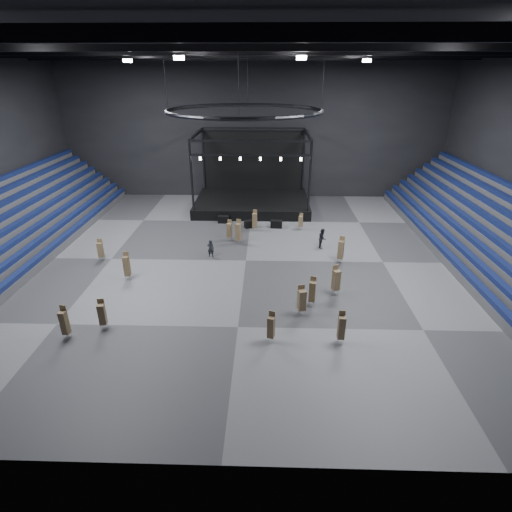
{
  "coord_description": "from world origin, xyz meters",
  "views": [
    {
      "loc": [
        1.87,
        -33.01,
        15.85
      ],
      "look_at": [
        0.99,
        -2.0,
        1.4
      ],
      "focal_mm": 28.0,
      "sensor_mm": 36.0,
      "label": 1
    }
  ],
  "objects_px": {
    "flight_case_mid": "(250,224)",
    "crew_member": "(322,238)",
    "chair_stack_3": "(127,266)",
    "chair_stack_13": "(302,300)",
    "flight_case_right": "(276,224)",
    "chair_stack_10": "(64,322)",
    "chair_stack_8": "(312,291)",
    "flight_case_left": "(223,219)",
    "chair_stack_5": "(336,280)",
    "stage": "(252,195)",
    "chair_stack_4": "(271,327)",
    "chair_stack_11": "(301,221)",
    "chair_stack_0": "(100,249)",
    "chair_stack_9": "(341,249)",
    "chair_stack_12": "(255,220)",
    "chair_stack_1": "(102,314)",
    "chair_stack_6": "(229,230)",
    "chair_stack_2": "(238,231)",
    "man_center": "(211,248)"
  },
  "relations": [
    {
      "from": "chair_stack_13",
      "to": "chair_stack_3",
      "type": "bearing_deg",
      "value": 144.57
    },
    {
      "from": "flight_case_right",
      "to": "chair_stack_12",
      "type": "height_order",
      "value": "chair_stack_12"
    },
    {
      "from": "chair_stack_3",
      "to": "chair_stack_6",
      "type": "distance_m",
      "value": 11.56
    },
    {
      "from": "chair_stack_10",
      "to": "crew_member",
      "type": "relative_size",
      "value": 1.23
    },
    {
      "from": "chair_stack_5",
      "to": "crew_member",
      "type": "relative_size",
      "value": 1.27
    },
    {
      "from": "flight_case_left",
      "to": "chair_stack_9",
      "type": "distance_m",
      "value": 15.42
    },
    {
      "from": "chair_stack_3",
      "to": "chair_stack_13",
      "type": "xyz_separation_m",
      "value": [
        14.03,
        -4.92,
        -0.03
      ]
    },
    {
      "from": "chair_stack_8",
      "to": "flight_case_left",
      "type": "bearing_deg",
      "value": 129.71
    },
    {
      "from": "flight_case_left",
      "to": "man_center",
      "type": "height_order",
      "value": "man_center"
    },
    {
      "from": "chair_stack_10",
      "to": "crew_member",
      "type": "bearing_deg",
      "value": 46.02
    },
    {
      "from": "crew_member",
      "to": "chair_stack_1",
      "type": "bearing_deg",
      "value": 144.71
    },
    {
      "from": "chair_stack_3",
      "to": "crew_member",
      "type": "distance_m",
      "value": 18.43
    },
    {
      "from": "chair_stack_3",
      "to": "chair_stack_13",
      "type": "relative_size",
      "value": 1.06
    },
    {
      "from": "chair_stack_4",
      "to": "chair_stack_11",
      "type": "xyz_separation_m",
      "value": [
        3.34,
        20.0,
        -0.14
      ]
    },
    {
      "from": "stage",
      "to": "chair_stack_9",
      "type": "xyz_separation_m",
      "value": [
        8.56,
        -16.33,
        -0.17
      ]
    },
    {
      "from": "stage",
      "to": "chair_stack_13",
      "type": "bearing_deg",
      "value": -80.03
    },
    {
      "from": "stage",
      "to": "chair_stack_10",
      "type": "relative_size",
      "value": 5.86
    },
    {
      "from": "chair_stack_1",
      "to": "chair_stack_4",
      "type": "bearing_deg",
      "value": -14.08
    },
    {
      "from": "chair_stack_1",
      "to": "chair_stack_6",
      "type": "bearing_deg",
      "value": 57.13
    },
    {
      "from": "chair_stack_4",
      "to": "chair_stack_6",
      "type": "xyz_separation_m",
      "value": [
        -4.15,
        16.72,
        0.03
      ]
    },
    {
      "from": "chair_stack_2",
      "to": "flight_case_right",
      "type": "bearing_deg",
      "value": 65.96
    },
    {
      "from": "flight_case_right",
      "to": "chair_stack_8",
      "type": "distance_m",
      "value": 16.28
    },
    {
      "from": "chair_stack_9",
      "to": "crew_member",
      "type": "bearing_deg",
      "value": 131.58
    },
    {
      "from": "flight_case_right",
      "to": "chair_stack_10",
      "type": "bearing_deg",
      "value": -124.23
    },
    {
      "from": "flight_case_mid",
      "to": "crew_member",
      "type": "distance_m",
      "value": 9.01
    },
    {
      "from": "chair_stack_4",
      "to": "chair_stack_11",
      "type": "height_order",
      "value": "chair_stack_4"
    },
    {
      "from": "stage",
      "to": "chair_stack_10",
      "type": "height_order",
      "value": "stage"
    },
    {
      "from": "chair_stack_13",
      "to": "chair_stack_1",
      "type": "bearing_deg",
      "value": 172.59
    },
    {
      "from": "stage",
      "to": "chair_stack_8",
      "type": "bearing_deg",
      "value": -77.5
    },
    {
      "from": "stage",
      "to": "chair_stack_6",
      "type": "relative_size",
      "value": 6.35
    },
    {
      "from": "flight_case_mid",
      "to": "chair_stack_6",
      "type": "height_order",
      "value": "chair_stack_6"
    },
    {
      "from": "chair_stack_3",
      "to": "chair_stack_0",
      "type": "bearing_deg",
      "value": 138.01
    },
    {
      "from": "chair_stack_2",
      "to": "chair_stack_5",
      "type": "relative_size",
      "value": 1.04
    },
    {
      "from": "flight_case_mid",
      "to": "crew_member",
      "type": "bearing_deg",
      "value": -35.76
    },
    {
      "from": "chair_stack_5",
      "to": "chair_stack_12",
      "type": "height_order",
      "value": "chair_stack_5"
    },
    {
      "from": "stage",
      "to": "flight_case_left",
      "type": "relative_size",
      "value": 11.45
    },
    {
      "from": "chair_stack_4",
      "to": "chair_stack_12",
      "type": "height_order",
      "value": "chair_stack_12"
    },
    {
      "from": "chair_stack_3",
      "to": "chair_stack_10",
      "type": "bearing_deg",
      "value": -97.2
    },
    {
      "from": "chair_stack_5",
      "to": "chair_stack_12",
      "type": "distance_m",
      "value": 15.02
    },
    {
      "from": "flight_case_left",
      "to": "chair_stack_5",
      "type": "xyz_separation_m",
      "value": [
        10.34,
        -15.83,
        0.87
      ]
    },
    {
      "from": "chair_stack_1",
      "to": "chair_stack_10",
      "type": "distance_m",
      "value": 2.3
    },
    {
      "from": "flight_case_mid",
      "to": "flight_case_right",
      "type": "xyz_separation_m",
      "value": [
        2.89,
        0.02,
        -0.0
      ]
    },
    {
      "from": "chair_stack_4",
      "to": "chair_stack_12",
      "type": "bearing_deg",
      "value": 111.1
    },
    {
      "from": "flight_case_mid",
      "to": "chair_stack_12",
      "type": "bearing_deg",
      "value": -60.33
    },
    {
      "from": "flight_case_mid",
      "to": "chair_stack_3",
      "type": "relative_size",
      "value": 0.51
    },
    {
      "from": "chair_stack_12",
      "to": "chair_stack_6",
      "type": "bearing_deg",
      "value": -122.67
    },
    {
      "from": "chair_stack_9",
      "to": "chair_stack_13",
      "type": "relative_size",
      "value": 1.07
    },
    {
      "from": "flight_case_right",
      "to": "chair_stack_1",
      "type": "bearing_deg",
      "value": -121.65
    },
    {
      "from": "flight_case_mid",
      "to": "flight_case_right",
      "type": "distance_m",
      "value": 2.89
    },
    {
      "from": "chair_stack_10",
      "to": "chair_stack_13",
      "type": "bearing_deg",
      "value": 17.98
    }
  ]
}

